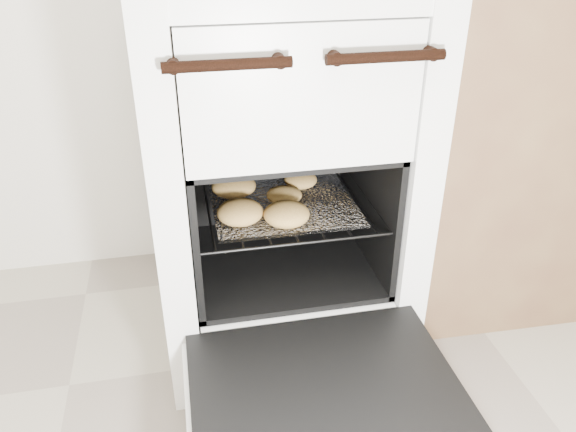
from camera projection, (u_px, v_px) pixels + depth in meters
name	position (u px, v px, depth m)	size (l,w,h in m)	color
stove	(276.00, 171.00, 1.28)	(0.55, 0.61, 0.84)	white
oven_door	(325.00, 392.00, 1.00)	(0.49, 0.38, 0.03)	black
oven_rack	(281.00, 202.00, 1.25)	(0.40, 0.38, 0.01)	black
foil_sheet	(283.00, 203.00, 1.24)	(0.31, 0.27, 0.01)	white
baked_rolls	(259.00, 197.00, 1.21)	(0.27, 0.27, 0.05)	#D5AF55
counter	(533.00, 141.00, 1.48)	(0.80, 0.53, 0.80)	brown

